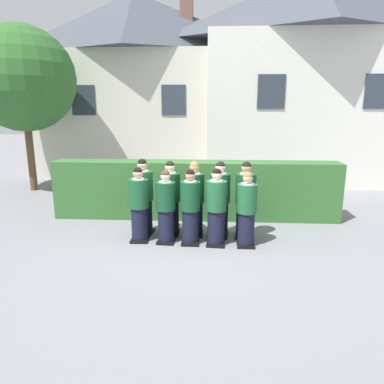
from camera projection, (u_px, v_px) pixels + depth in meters
ground_plane at (191, 242)px, 7.51m from camera, size 60.00×60.00×0.00m
student_front_row_0 at (139, 206)px, 7.46m from camera, size 0.42×0.50×1.60m
student_front_row_1 at (166, 209)px, 7.38m from camera, size 0.40×0.51×1.55m
student_front_row_2 at (190, 209)px, 7.31m from camera, size 0.41×0.50×1.58m
student_front_row_3 at (216, 209)px, 7.24m from camera, size 0.42×0.52×1.61m
student_front_row_4 at (247, 211)px, 7.19m from camera, size 0.40×0.45×1.55m
student_rear_row_0 at (143, 198)px, 7.88m from camera, size 0.45×0.56×1.71m
student_rear_row_1 at (170, 200)px, 7.84m from camera, size 0.43×0.53×1.67m
student_rear_row_2 at (194, 201)px, 7.79m from camera, size 0.43×0.48×1.67m
student_rear_row_3 at (220, 201)px, 7.72m from camera, size 0.44×0.52×1.68m
student_rear_row_4 at (245, 202)px, 7.67m from camera, size 0.45×0.55×1.68m
hedge at (195, 190)px, 9.06m from camera, size 7.22×0.70×1.47m
school_building_main at (309, 77)px, 13.42m from camera, size 8.13×4.38×7.63m
school_building_annex at (137, 85)px, 14.59m from camera, size 8.05×3.36×7.21m
oak_tree_left at (23, 79)px, 11.44m from camera, size 3.38×3.38×5.38m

